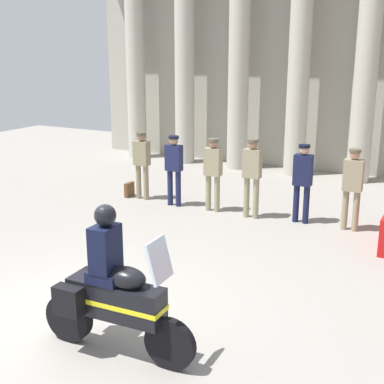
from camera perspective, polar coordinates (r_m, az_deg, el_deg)
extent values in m
plane|color=gray|center=(7.67, -12.92, -13.31)|extent=(28.00, 28.00, 0.00)
cube|color=#A49F91|center=(16.68, 9.45, 15.65)|extent=(12.54, 0.30, 7.54)
cylinder|color=#B2AD9E|center=(17.93, -6.15, 14.12)|extent=(0.62, 0.62, 6.54)
cylinder|color=#B2AD9E|center=(16.97, -0.81, 14.14)|extent=(0.62, 0.62, 6.54)
cylinder|color=#B2AD9E|center=(16.16, 5.10, 14.02)|extent=(0.62, 0.62, 6.54)
cylinder|color=#B2AD9E|center=(15.54, 11.56, 13.73)|extent=(0.62, 0.62, 6.54)
cylinder|color=#B2AD9E|center=(15.11, 18.44, 13.23)|extent=(0.62, 0.62, 6.54)
cylinder|color=#847A5B|center=(13.10, -5.81, 1.14)|extent=(0.13, 0.13, 0.86)
cylinder|color=#847A5B|center=(12.98, -5.00, 1.03)|extent=(0.13, 0.13, 0.86)
cube|color=#847A5B|center=(12.88, -5.49, 4.22)|extent=(0.38, 0.22, 0.59)
sphere|color=#997056|center=(12.81, -5.53, 5.98)|extent=(0.21, 0.21, 0.21)
cylinder|color=#4F4937|center=(12.80, -5.54, 6.33)|extent=(0.24, 0.24, 0.06)
cylinder|color=#191E42|center=(12.49, -2.38, 0.49)|extent=(0.13, 0.13, 0.85)
cylinder|color=#191E42|center=(12.38, -1.50, 0.37)|extent=(0.13, 0.13, 0.85)
cube|color=#191E42|center=(12.27, -1.98, 3.72)|extent=(0.38, 0.22, 0.60)
sphere|color=tan|center=(12.19, -1.99, 5.59)|extent=(0.21, 0.21, 0.21)
cylinder|color=black|center=(12.18, -2.00, 5.95)|extent=(0.24, 0.24, 0.06)
cylinder|color=gray|center=(12.07, 1.79, -0.06)|extent=(0.13, 0.13, 0.84)
cylinder|color=gray|center=(11.98, 2.73, -0.20)|extent=(0.13, 0.13, 0.84)
cube|color=gray|center=(11.85, 2.29, 3.29)|extent=(0.38, 0.22, 0.62)
sphere|color=#997056|center=(11.77, 2.32, 5.28)|extent=(0.21, 0.21, 0.21)
cylinder|color=brown|center=(11.76, 2.32, 5.66)|extent=(0.24, 0.24, 0.06)
cylinder|color=gray|center=(11.64, 5.93, -0.55)|extent=(0.13, 0.13, 0.91)
cylinder|color=gray|center=(11.57, 6.94, -0.69)|extent=(0.13, 0.13, 0.91)
cube|color=gray|center=(11.42, 6.55, 3.09)|extent=(0.38, 0.22, 0.63)
sphere|color=#997056|center=(11.34, 6.62, 5.16)|extent=(0.21, 0.21, 0.21)
cylinder|color=brown|center=(11.32, 6.63, 5.55)|extent=(0.24, 0.24, 0.06)
cylinder|color=#141938|center=(11.49, 11.22, -1.21)|extent=(0.13, 0.13, 0.82)
cylinder|color=#141938|center=(11.43, 12.28, -1.35)|extent=(0.13, 0.13, 0.82)
cube|color=#141938|center=(11.27, 11.95, 2.33)|extent=(0.38, 0.22, 0.66)
sphere|color=tan|center=(11.19, 12.07, 4.49)|extent=(0.21, 0.21, 0.21)
cylinder|color=black|center=(11.17, 12.09, 4.89)|extent=(0.24, 0.24, 0.06)
cylinder|color=gray|center=(11.24, 16.24, -1.87)|extent=(0.13, 0.13, 0.84)
cylinder|color=gray|center=(11.20, 17.34, -2.01)|extent=(0.13, 0.13, 0.84)
cube|color=gray|center=(11.03, 17.09, 1.74)|extent=(0.38, 0.22, 0.64)
sphere|color=tan|center=(10.94, 17.26, 3.91)|extent=(0.21, 0.21, 0.21)
cylinder|color=brown|center=(10.93, 17.29, 4.31)|extent=(0.24, 0.24, 0.06)
cylinder|color=black|center=(6.34, -2.40, -16.13)|extent=(0.64, 0.13, 0.64)
cylinder|color=black|center=(7.05, -13.17, -13.09)|extent=(0.65, 0.17, 0.64)
cube|color=black|center=(6.47, -8.24, -11.52)|extent=(1.25, 0.37, 0.44)
ellipsoid|color=black|center=(6.26, -7.20, -9.20)|extent=(0.53, 0.34, 0.26)
cube|color=yellow|center=(6.48, -8.24, -11.68)|extent=(1.27, 0.38, 0.06)
cube|color=silver|center=(5.93, -3.59, -7.40)|extent=(0.17, 0.41, 0.47)
cube|color=black|center=(6.93, -10.54, -9.75)|extent=(0.37, 0.20, 0.36)
cube|color=black|center=(6.56, -13.24, -11.41)|extent=(0.37, 0.20, 0.36)
cube|color=black|center=(6.41, -9.25, -8.97)|extent=(0.41, 0.36, 0.14)
cube|color=black|center=(6.28, -9.39, -6.05)|extent=(0.28, 0.37, 0.56)
sphere|color=black|center=(6.13, -9.40, -2.51)|extent=(0.26, 0.26, 0.26)
cube|color=brown|center=(13.34, -6.81, 0.26)|extent=(0.10, 0.32, 0.36)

